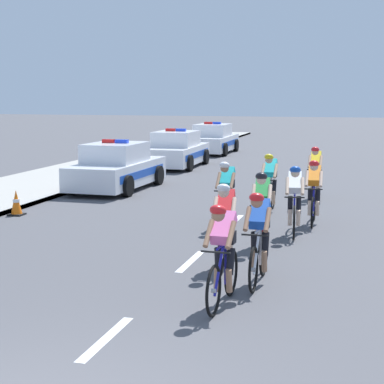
% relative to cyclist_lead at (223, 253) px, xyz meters
% --- Properties ---
extents(sidewalk_slab, '(3.64, 60.00, 0.12)m').
position_rel_cyclist_lead_xyz_m(sidewalk_slab, '(-8.67, 10.08, -0.73)').
color(sidewalk_slab, '#A3A099').
rests_on(sidewalk_slab, ground).
extents(kerb_edge, '(0.16, 60.00, 0.13)m').
position_rel_cyclist_lead_xyz_m(kerb_edge, '(-6.93, 10.08, -0.72)').
color(kerb_edge, '#9E9E99').
rests_on(kerb_edge, ground).
extents(lane_markings_centre, '(0.14, 17.60, 0.01)m').
position_rel_cyclist_lead_xyz_m(lane_markings_centre, '(-1.12, 2.35, -0.78)').
color(lane_markings_centre, white).
rests_on(lane_markings_centre, ground).
extents(cyclist_lead, '(0.42, 1.72, 1.56)m').
position_rel_cyclist_lead_xyz_m(cyclist_lead, '(0.00, 0.00, 0.00)').
color(cyclist_lead, black).
rests_on(cyclist_lead, ground).
extents(cyclist_second, '(0.42, 1.72, 1.56)m').
position_rel_cyclist_lead_xyz_m(cyclist_second, '(0.32, 1.23, 0.00)').
color(cyclist_second, black).
rests_on(cyclist_second, ground).
extents(cyclist_third, '(0.44, 1.72, 1.56)m').
position_rel_cyclist_lead_xyz_m(cyclist_third, '(-0.42, 2.09, 0.00)').
color(cyclist_third, black).
rests_on(cyclist_third, ground).
extents(cyclist_fourth, '(0.44, 1.72, 1.56)m').
position_rel_cyclist_lead_xyz_m(cyclist_fourth, '(-0.07, 3.88, 0.00)').
color(cyclist_fourth, black).
rests_on(cyclist_fourth, ground).
extents(cyclist_fifth, '(0.45, 1.72, 1.56)m').
position_rel_cyclist_lead_xyz_m(cyclist_fifth, '(0.43, 5.15, 0.00)').
color(cyclist_fifth, black).
rests_on(cyclist_fifth, ground).
extents(cyclist_sixth, '(0.42, 1.72, 1.56)m').
position_rel_cyclist_lead_xyz_m(cyclist_sixth, '(0.73, 6.47, 0.00)').
color(cyclist_sixth, black).
rests_on(cyclist_sixth, ground).
extents(cyclist_seventh, '(0.42, 1.72, 1.56)m').
position_rel_cyclist_lead_xyz_m(cyclist_seventh, '(-1.16, 5.61, 0.00)').
color(cyclist_seventh, black).
rests_on(cyclist_seventh, ground).
extents(cyclist_eighth, '(0.42, 1.72, 1.56)m').
position_rel_cyclist_lead_xyz_m(cyclist_eighth, '(-0.50, 7.78, 0.00)').
color(cyclist_eighth, black).
rests_on(cyclist_eighth, ground).
extents(cyclist_ninth, '(0.42, 1.72, 1.56)m').
position_rel_cyclist_lead_xyz_m(cyclist_ninth, '(0.43, 10.34, 0.00)').
color(cyclist_ninth, black).
rests_on(cyclist_ninth, ground).
extents(police_car_nearest, '(2.08, 4.44, 1.59)m').
position_rel_cyclist_lead_xyz_m(police_car_nearest, '(-5.80, 10.58, -0.11)').
color(police_car_nearest, silver).
rests_on(police_car_nearest, ground).
extents(police_car_second, '(2.04, 4.42, 1.59)m').
position_rel_cyclist_lead_xyz_m(police_car_second, '(-5.80, 17.22, -0.11)').
color(police_car_second, white).
rests_on(police_car_second, ground).
extents(police_car_third, '(2.01, 4.40, 1.59)m').
position_rel_cyclist_lead_xyz_m(police_car_third, '(-5.80, 23.68, -0.11)').
color(police_car_third, white).
rests_on(police_car_third, ground).
extents(traffic_cone_near, '(0.36, 0.36, 0.64)m').
position_rel_cyclist_lead_xyz_m(traffic_cone_near, '(-6.56, 5.68, -0.48)').
color(traffic_cone_near, black).
rests_on(traffic_cone_near, ground).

